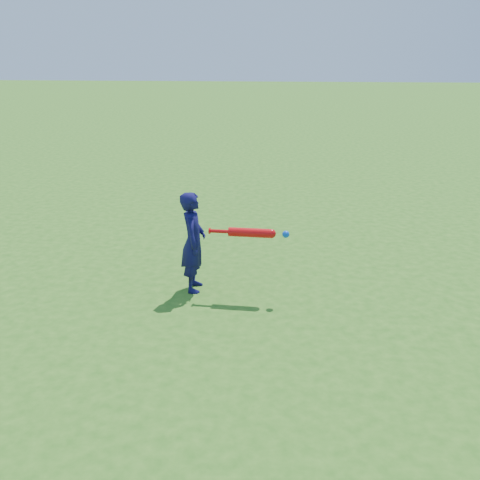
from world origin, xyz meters
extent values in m
plane|color=#2B6417|center=(0.00, 0.00, 0.00)|extent=(80.00, 80.00, 0.00)
imported|color=#100E43|center=(-0.77, -0.20, 0.54)|extent=(0.28, 0.41, 1.09)
cylinder|color=red|center=(-0.58, -0.26, 0.69)|extent=(0.02, 0.06, 0.06)
cylinder|color=red|center=(-0.48, -0.27, 0.69)|extent=(0.21, 0.05, 0.04)
cylinder|color=red|center=(-0.16, -0.28, 0.69)|extent=(0.45, 0.12, 0.09)
sphere|color=red|center=(0.06, -0.29, 0.69)|extent=(0.09, 0.09, 0.09)
sphere|color=blue|center=(0.21, -0.30, 0.69)|extent=(0.07, 0.07, 0.07)
camera|label=1|loc=(0.21, -5.46, 2.47)|focal=40.00mm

